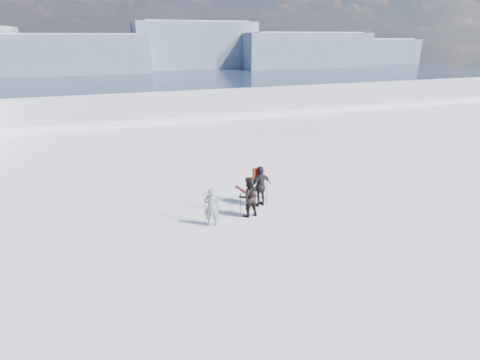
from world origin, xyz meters
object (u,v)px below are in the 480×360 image
at_px(skier_pack, 261,186).
at_px(skis_loose, 245,192).
at_px(skier_grey, 211,207).
at_px(skier_dark, 248,197).

relative_size(skier_pack, skis_loose, 1.06).
height_order(skier_grey, skis_loose, skier_grey).
height_order(skier_dark, skier_pack, skier_pack).
xyz_separation_m(skier_dark, skier_pack, (0.86, 0.76, 0.05)).
bearing_deg(skier_grey, skis_loose, -113.22).
height_order(skier_pack, skis_loose, skier_pack).
relative_size(skier_grey, skis_loose, 0.91).
xyz_separation_m(skier_dark, skis_loose, (0.74, 2.39, -0.83)).
bearing_deg(skis_loose, skier_pack, -85.98).
bearing_deg(skier_grey, skier_dark, -151.72).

